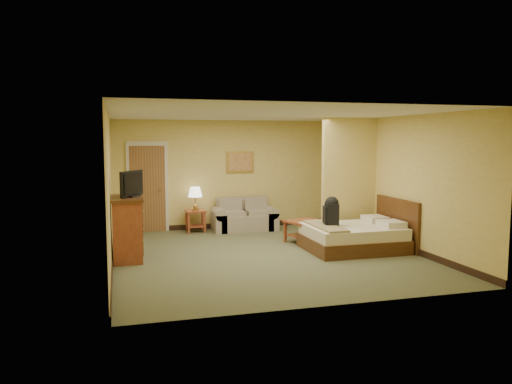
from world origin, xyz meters
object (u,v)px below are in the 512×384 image
object	(u,v)px
loveseat	(244,220)
dresser	(127,228)
coffee_table	(306,227)
bed	(356,236)

from	to	relation	value
loveseat	dresser	size ratio (longest dim) A/B	1.34
loveseat	dresser	bearing A→B (deg)	-140.42
coffee_table	dresser	distance (m)	3.65
loveseat	dresser	xyz separation A→B (m)	(-2.73, -2.26, 0.32)
coffee_table	loveseat	bearing A→B (deg)	116.08
loveseat	dresser	distance (m)	3.56
dresser	bed	size ratio (longest dim) A/B	0.60
loveseat	coffee_table	distance (m)	1.99
coffee_table	bed	xyz separation A→B (m)	(0.69, -0.88, -0.07)
loveseat	bed	size ratio (longest dim) A/B	0.80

